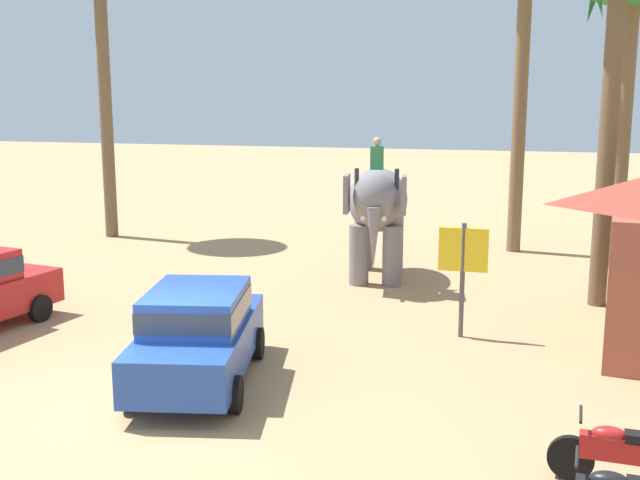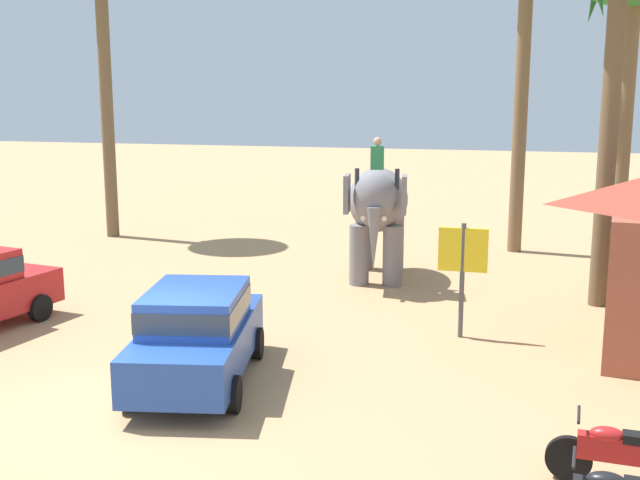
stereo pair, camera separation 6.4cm
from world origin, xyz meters
The scene contains 5 objects.
ground_plane centered at (0.00, 0.00, 0.00)m, with size 120.00×120.00×0.00m, color tan.
car_sedan_foreground centered at (0.29, 1.43, 0.93)m, with size 2.51×4.36×1.70m.
elephant_with_mahout centered at (1.75, 9.82, 1.99)m, with size 2.08×3.98×3.88m.
motorcycle_mid_row centered at (7.00, -0.48, 0.46)m, with size 1.80×0.55×0.94m.
signboard_yellow centered at (4.45, 5.26, 1.69)m, with size 1.00×0.10×2.40m.
Camera 1 is at (5.75, -10.31, 4.97)m, focal length 43.18 mm.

